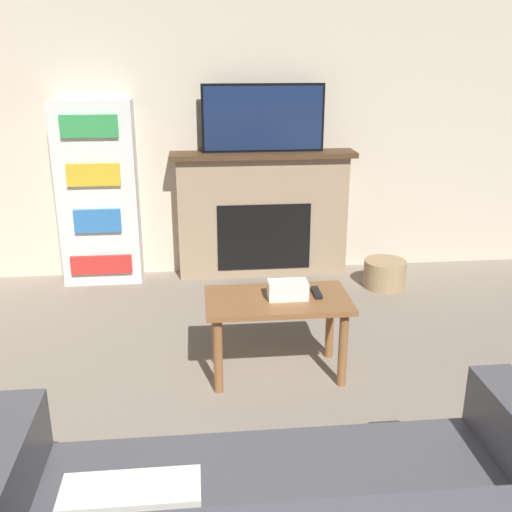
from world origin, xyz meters
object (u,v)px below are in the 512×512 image
object	(u,v)px
tv	(263,118)
coffee_table	(277,312)
fireplace	(263,214)
storage_basket	(384,274)
bookshelf	(98,194)

from	to	relation	value
tv	coffee_table	world-z (taller)	tv
fireplace	coffee_table	distance (m)	1.64
storage_basket	fireplace	bearing A→B (deg)	156.90
fireplace	coffee_table	bearing A→B (deg)	-93.47
tv	bookshelf	bearing A→B (deg)	-179.89
fireplace	coffee_table	world-z (taller)	fireplace
fireplace	storage_basket	size ratio (longest dim) A/B	4.46
coffee_table	storage_basket	xyz separation A→B (m)	(1.02, 1.24, -0.28)
bookshelf	coffee_table	bearing A→B (deg)	-53.52
fireplace	coffee_table	size ratio (longest dim) A/B	1.81
fireplace	tv	world-z (taller)	tv
fireplace	bookshelf	bearing A→B (deg)	-179.02
bookshelf	storage_basket	size ratio (longest dim) A/B	4.36
fireplace	coffee_table	xyz separation A→B (m)	(-0.10, -1.64, -0.12)
storage_basket	tv	bearing A→B (deg)	157.94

